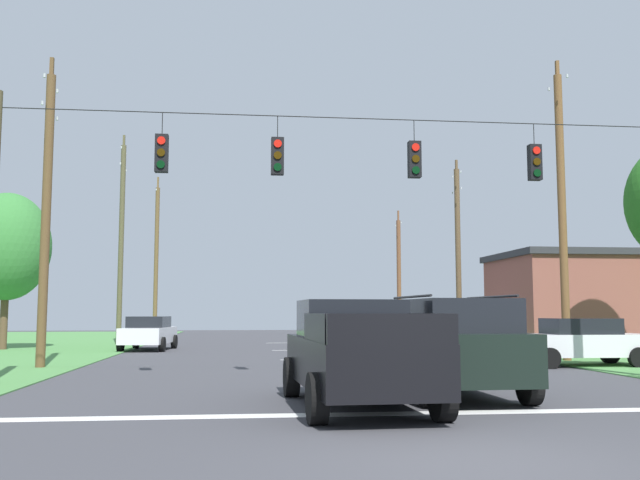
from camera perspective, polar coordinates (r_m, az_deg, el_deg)
The scene contains 19 objects.
ground_plane at distance 8.93m, azimuth 11.92°, elevation -16.80°, with size 120.00×120.00×0.00m, color #3D3D42.
stop_bar_stripe at distance 12.50m, azimuth 6.37°, elevation -13.66°, with size 14.42×0.45×0.01m, color white.
lane_dash_0 at distance 18.37m, azimuth 2.16°, elevation -11.15°, with size 0.15×2.50×0.01m, color white.
lane_dash_1 at distance 26.08m, azimuth -0.43°, elevation -9.57°, with size 0.15×2.50×0.01m, color white.
lane_dash_2 at distance 32.43m, azimuth -1.62°, elevation -8.82°, with size 0.15×2.50×0.01m, color white.
lane_dash_3 at distance 40.03m, azimuth -2.54°, elevation -8.24°, with size 0.15×2.50×0.01m, color white.
overhead_signal_span at distance 18.02m, azimuth 1.68°, elevation 1.42°, with size 17.19×0.31×7.11m.
pickup_truck at distance 13.19m, azimuth 2.92°, elevation -9.07°, with size 2.44×5.47×1.95m.
suv_black at distance 15.03m, azimuth 10.40°, elevation -8.22°, with size 2.35×4.86×2.05m.
distant_car_crossing_white at distance 33.42m, azimuth -13.57°, elevation -7.23°, with size 2.33×4.45×1.52m.
distant_car_oncoming at distance 24.37m, azimuth 20.17°, elevation -7.63°, with size 4.34×2.09×1.52m.
distant_car_far_parked at distance 35.61m, azimuth 15.48°, elevation -7.08°, with size 4.31×2.03×1.52m.
utility_pole_mid_right at distance 26.91m, azimuth 18.84°, elevation 2.21°, with size 0.29×1.59×10.88m.
utility_pole_far_right at distance 38.86m, azimuth 11.01°, elevation -0.87°, with size 0.29×1.60×9.96m.
utility_pole_near_left at distance 53.31m, azimuth 6.35°, elevation -2.84°, with size 0.32×1.91×9.30m.
utility_pole_far_left at distance 23.94m, azimuth -21.10°, elevation 2.29°, with size 0.29×1.86×9.85m.
utility_pole_distant_right at distance 39.00m, azimuth -15.65°, elevation 0.20°, with size 0.27×1.96×11.16m.
utility_pole_distant_left at distance 51.48m, azimuth -13.00°, elevation -1.49°, with size 0.30×1.97×11.32m.
tree_roadside_left at distance 35.73m, azimuth -23.80°, elevation -0.49°, with size 3.90×3.90×7.21m.
Camera 1 is at (-2.71, -8.33, 1.72)m, focal length 39.91 mm.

